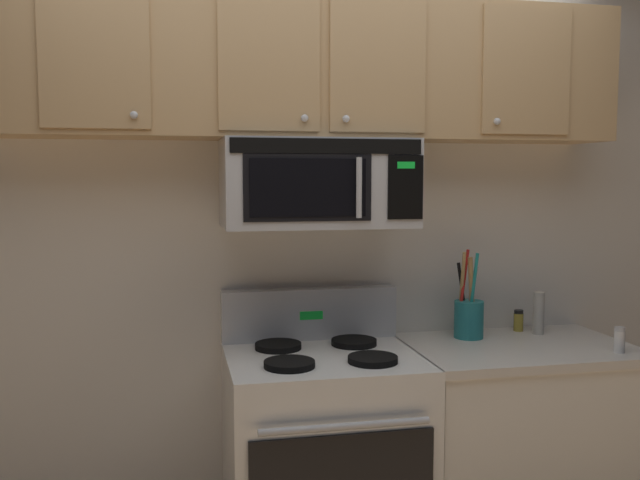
{
  "coord_description": "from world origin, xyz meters",
  "views": [
    {
      "loc": [
        -0.57,
        -2.19,
        1.6
      ],
      "look_at": [
        0.0,
        0.49,
        1.35
      ],
      "focal_mm": 38.94,
      "sensor_mm": 36.0,
      "label": 1
    }
  ],
  "objects_px": {
    "pepper_mill": "(539,313)",
    "utensil_crock_teal": "(469,315)",
    "stove_range": "(323,461)",
    "over_range_microwave": "(317,183)",
    "salt_shaker": "(619,340)",
    "spice_jar": "(518,321)"
  },
  "relations": [
    {
      "from": "over_range_microwave",
      "to": "utensil_crock_teal",
      "type": "xyz_separation_m",
      "value": [
        0.68,
        0.04,
        -0.57
      ]
    },
    {
      "from": "salt_shaker",
      "to": "pepper_mill",
      "type": "relative_size",
      "value": 0.54
    },
    {
      "from": "over_range_microwave",
      "to": "pepper_mill",
      "type": "relative_size",
      "value": 4.0
    },
    {
      "from": "over_range_microwave",
      "to": "salt_shaker",
      "type": "relative_size",
      "value": 7.35
    },
    {
      "from": "pepper_mill",
      "to": "utensil_crock_teal",
      "type": "bearing_deg",
      "value": 179.98
    },
    {
      "from": "over_range_microwave",
      "to": "salt_shaker",
      "type": "bearing_deg",
      "value": -15.33
    },
    {
      "from": "stove_range",
      "to": "salt_shaker",
      "type": "relative_size",
      "value": 10.84
    },
    {
      "from": "over_range_microwave",
      "to": "spice_jar",
      "type": "distance_m",
      "value": 1.15
    },
    {
      "from": "utensil_crock_teal",
      "to": "over_range_microwave",
      "type": "bearing_deg",
      "value": -176.42
    },
    {
      "from": "over_range_microwave",
      "to": "stove_range",
      "type": "bearing_deg",
      "value": -89.86
    },
    {
      "from": "pepper_mill",
      "to": "spice_jar",
      "type": "bearing_deg",
      "value": 125.74
    },
    {
      "from": "stove_range",
      "to": "spice_jar",
      "type": "relative_size",
      "value": 11.56
    },
    {
      "from": "stove_range",
      "to": "spice_jar",
      "type": "xyz_separation_m",
      "value": [
        0.96,
        0.24,
        0.48
      ]
    },
    {
      "from": "stove_range",
      "to": "utensil_crock_teal",
      "type": "distance_m",
      "value": 0.88
    },
    {
      "from": "over_range_microwave",
      "to": "utensil_crock_teal",
      "type": "height_order",
      "value": "over_range_microwave"
    },
    {
      "from": "utensil_crock_teal",
      "to": "salt_shaker",
      "type": "relative_size",
      "value": 3.73
    },
    {
      "from": "utensil_crock_teal",
      "to": "salt_shaker",
      "type": "distance_m",
      "value": 0.61
    },
    {
      "from": "over_range_microwave",
      "to": "pepper_mill",
      "type": "xyz_separation_m",
      "value": [
        1.02,
        0.04,
        -0.58
      ]
    },
    {
      "from": "over_range_microwave",
      "to": "utensil_crock_teal",
      "type": "relative_size",
      "value": 1.97
    },
    {
      "from": "pepper_mill",
      "to": "spice_jar",
      "type": "xyz_separation_m",
      "value": [
        -0.06,
        0.08,
        -0.05
      ]
    },
    {
      "from": "stove_range",
      "to": "utensil_crock_teal",
      "type": "height_order",
      "value": "utensil_crock_teal"
    },
    {
      "from": "over_range_microwave",
      "to": "salt_shaker",
      "type": "xyz_separation_m",
      "value": [
        1.17,
        -0.32,
        -0.62
      ]
    }
  ]
}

